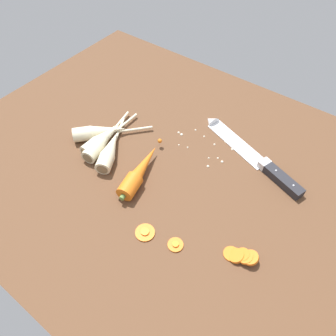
{
  "coord_description": "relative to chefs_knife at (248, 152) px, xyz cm",
  "views": [
    {
      "loc": [
        30.59,
        -43.27,
        63.47
      ],
      "look_at": [
        0.0,
        -2.0,
        1.5
      ],
      "focal_mm": 34.18,
      "sensor_mm": 36.0,
      "label": 1
    }
  ],
  "objects": [
    {
      "name": "carrot_slice_stray_near",
      "position": [
        -7.07,
        -34.86,
        -0.29
      ],
      "size": [
        4.4,
        4.4,
        0.7
      ],
      "color": "orange",
      "rests_on": "ground_plane"
    },
    {
      "name": "mince_crumbs",
      "position": [
        -10.51,
        -4.55,
        -0.32
      ],
      "size": [
        16.19,
        11.16,
        0.82
      ],
      "color": "silver",
      "rests_on": "ground_plane"
    },
    {
      "name": "parsnip_front",
      "position": [
        -36.03,
        -19.04,
        1.33
      ],
      "size": [
        16.37,
        17.76,
        4.0
      ],
      "color": "beige",
      "rests_on": "ground_plane"
    },
    {
      "name": "whole_carrot",
      "position": [
        -18.03,
        -23.48,
        1.45
      ],
      "size": [
        7.51,
        20.92,
        4.2
      ],
      "color": "orange",
      "rests_on": "ground_plane"
    },
    {
      "name": "parsnip_mid_right",
      "position": [
        -28.92,
        -22.51,
        1.33
      ],
      "size": [
        11.1,
        19.09,
        4.0
      ],
      "color": "beige",
      "rests_on": "ground_plane"
    },
    {
      "name": "parsnip_mid_left",
      "position": [
        -33.38,
        -20.43,
        1.33
      ],
      "size": [
        4.03,
        20.58,
        4.0
      ],
      "color": "beige",
      "rests_on": "ground_plane"
    },
    {
      "name": "ground_plane",
      "position": [
        -13.36,
        -15.86,
        -2.65
      ],
      "size": [
        120.0,
        90.0,
        4.0
      ],
      "primitive_type": "cube",
      "color": "brown"
    },
    {
      "name": "chefs_knife",
      "position": [
        0.0,
        0.0,
        0.0
      ],
      "size": [
        33.94,
        14.37,
        4.18
      ],
      "color": "silver",
      "rests_on": "ground_plane"
    },
    {
      "name": "parsnip_back",
      "position": [
        -33.01,
        -21.26,
        1.33
      ],
      "size": [
        6.55,
        20.98,
        4.0
      ],
      "color": "beige",
      "rests_on": "ground_plane"
    },
    {
      "name": "carrot_slice_stray_mid",
      "position": [
        0.03,
        -33.24,
        -0.29
      ],
      "size": [
        3.43,
        3.43,
        0.7
      ],
      "color": "orange",
      "rests_on": "ground_plane"
    },
    {
      "name": "carrot_slice_stack",
      "position": [
        12.6,
        -27.41,
        0.18
      ],
      "size": [
        7.19,
        4.49,
        3.05
      ],
      "color": "orange",
      "rests_on": "ground_plane"
    }
  ]
}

